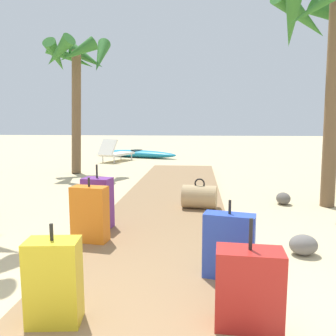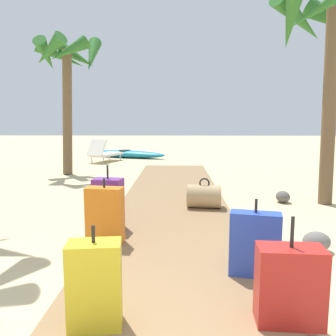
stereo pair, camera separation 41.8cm
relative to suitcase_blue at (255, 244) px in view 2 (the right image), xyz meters
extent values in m
plane|color=#CCB789|center=(-0.73, 2.19, -0.36)|extent=(60.00, 60.00, 0.00)
cube|color=olive|center=(-0.73, 3.08, -0.32)|extent=(1.76, 8.98, 0.08)
cube|color=#2847B7|center=(0.00, 0.00, 0.00)|extent=(0.46, 0.27, 0.57)
cylinder|color=black|center=(0.00, 0.00, 0.34)|extent=(0.02, 0.02, 0.12)
cube|color=gold|center=(-1.22, -0.79, 0.00)|extent=(0.37, 0.25, 0.58)
cylinder|color=black|center=(-1.22, -0.79, 0.35)|extent=(0.02, 0.02, 0.11)
cube|color=orange|center=(-1.48, 0.78, 0.03)|extent=(0.42, 0.25, 0.63)
cylinder|color=black|center=(-1.48, 0.78, 0.40)|extent=(0.02, 0.02, 0.10)
cube|color=#6B2D84|center=(-1.54, 1.28, 0.04)|extent=(0.39, 0.29, 0.64)
cylinder|color=black|center=(-1.54, 1.28, 0.44)|extent=(0.02, 0.02, 0.17)
cube|color=red|center=(0.07, -0.72, -0.02)|extent=(0.45, 0.26, 0.53)
cylinder|color=black|center=(0.07, -0.72, 0.35)|extent=(0.02, 0.02, 0.21)
cylinder|color=tan|center=(-0.24, 2.37, -0.10)|extent=(0.57, 0.42, 0.36)
torus|color=black|center=(-0.24, 2.37, 0.11)|extent=(0.17, 0.04, 0.16)
cylinder|color=brown|center=(-3.64, 6.41, 1.32)|extent=(0.25, 0.60, 3.38)
cone|color=#2D6B28|center=(-2.94, 6.46, 2.80)|extent=(0.44, 1.34, 1.18)
cone|color=#2D6B28|center=(-3.45, 6.96, 2.86)|extent=(1.24, 0.73, 0.87)
cone|color=#2D6B28|center=(-3.97, 7.01, 2.90)|extent=(1.40, 0.98, 0.81)
cone|color=#2D6B28|center=(-4.15, 6.43, 2.82)|extent=(0.39, 1.05, 0.89)
cone|color=#2D6B28|center=(-3.90, 5.95, 2.84)|extent=(1.12, 0.83, 0.86)
cone|color=#2D6B28|center=(-3.40, 5.98, 2.85)|extent=(1.10, 0.83, 0.82)
cylinder|color=brown|center=(1.92, 3.06, 1.32)|extent=(0.23, 0.34, 3.38)
cone|color=#2D6B28|center=(1.52, 3.60, 2.89)|extent=(1.33, 1.11, 0.85)
cone|color=#2D6B28|center=(1.24, 3.18, 2.82)|extent=(0.59, 1.37, 1.10)
cube|color=white|center=(-3.19, 9.23, -0.10)|extent=(1.07, 1.52, 0.08)
cube|color=white|center=(-3.40, 8.68, 0.18)|extent=(0.71, 0.60, 0.56)
cylinder|color=silver|center=(-3.21, 9.84, -0.25)|extent=(0.04, 0.04, 0.22)
cylinder|color=silver|center=(-2.76, 9.67, -0.25)|extent=(0.04, 0.04, 0.22)
cylinder|color=silver|center=(-3.61, 8.80, -0.25)|extent=(0.04, 0.04, 0.22)
cylinder|color=silver|center=(-3.17, 8.62, -0.25)|extent=(0.04, 0.04, 0.22)
ellipsoid|color=teal|center=(-2.73, 10.61, -0.22)|extent=(3.49, 1.88, 0.30)
torus|color=black|center=(-2.73, 10.61, -0.08)|extent=(0.63, 0.63, 0.05)
ellipsoid|color=#5B5651|center=(1.21, 3.08, -0.26)|extent=(0.25, 0.30, 0.21)
ellipsoid|color=slate|center=(0.87, 0.78, -0.25)|extent=(0.33, 0.29, 0.22)
camera|label=1|loc=(-0.27, -2.84, 1.06)|focal=36.30mm
camera|label=2|loc=(-0.69, -2.86, 1.06)|focal=36.30mm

